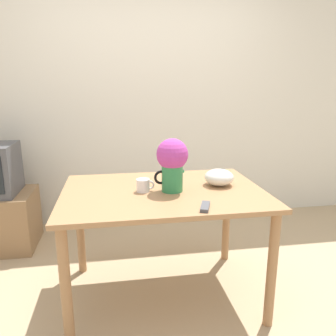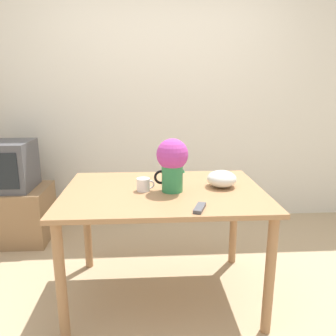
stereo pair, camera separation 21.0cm
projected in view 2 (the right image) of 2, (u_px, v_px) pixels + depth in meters
name	position (u px, v px, depth m)	size (l,w,h in m)	color
ground_plane	(172.00, 310.00, 2.19)	(12.00, 12.00, 0.00)	tan
wall_back	(161.00, 101.00, 3.44)	(8.00, 0.05, 2.60)	silver
table	(164.00, 205.00, 2.19)	(1.32, 0.94, 0.79)	#A3754C
flower_vase	(172.00, 161.00, 2.09)	(0.22, 0.20, 0.35)	#2D844C
coffee_mug	(144.00, 185.00, 2.14)	(0.12, 0.09, 0.08)	white
white_bowl	(222.00, 179.00, 2.22)	(0.20, 0.20, 0.11)	silver
remote_control	(200.00, 208.00, 1.82)	(0.09, 0.15, 0.02)	#4C4C51
tv_stand	(15.00, 214.00, 3.13)	(0.65, 0.52, 0.52)	#8E6B47
tv_set	(9.00, 166.00, 3.01)	(0.42, 0.45, 0.44)	#4C4C51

